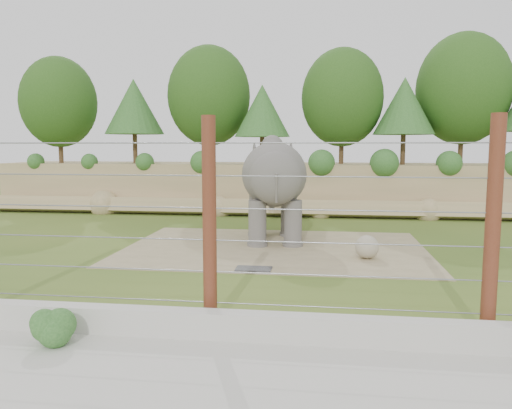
# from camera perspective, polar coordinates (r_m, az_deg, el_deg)

# --- Properties ---
(ground) EXTENTS (90.00, 90.00, 0.00)m
(ground) POSITION_cam_1_polar(r_m,az_deg,el_deg) (14.05, -1.10, -7.45)
(ground) COLOR #3A571D
(ground) RESTS_ON ground
(back_embankment) EXTENTS (30.00, 5.52, 8.77)m
(back_embankment) POSITION_cam_1_polar(r_m,az_deg,el_deg) (26.18, 4.43, 7.88)
(back_embankment) COLOR #928358
(back_embankment) RESTS_ON ground
(dirt_patch) EXTENTS (10.00, 7.00, 0.02)m
(dirt_patch) POSITION_cam_1_polar(r_m,az_deg,el_deg) (16.89, 2.14, -4.99)
(dirt_patch) COLOR #8C7D5A
(dirt_patch) RESTS_ON ground
(drain_grate) EXTENTS (1.00, 0.60, 0.03)m
(drain_grate) POSITION_cam_1_polar(r_m,az_deg,el_deg) (14.01, -0.26, -7.34)
(drain_grate) COLOR #262628
(drain_grate) RESTS_ON dirt_patch
(elephant) EXTENTS (2.59, 4.86, 3.75)m
(elephant) POSITION_cam_1_polar(r_m,az_deg,el_deg) (17.92, 2.09, 1.72)
(elephant) COLOR #5B5752
(elephant) RESTS_ON ground
(stone_ball) EXTENTS (0.72, 0.72, 0.72)m
(stone_ball) POSITION_cam_1_polar(r_m,az_deg,el_deg) (15.61, 12.56, -4.75)
(stone_ball) COLOR gray
(stone_ball) RESTS_ON dirt_patch
(retaining_wall) EXTENTS (26.00, 0.35, 0.50)m
(retaining_wall) POSITION_cam_1_polar(r_m,az_deg,el_deg) (9.28, -5.93, -13.46)
(retaining_wall) COLOR beige
(retaining_wall) RESTS_ON ground
(walkway) EXTENTS (26.00, 4.00, 0.01)m
(walkway) POSITION_cam_1_polar(r_m,az_deg,el_deg) (7.61, -9.66, -20.27)
(walkway) COLOR beige
(walkway) RESTS_ON ground
(barrier_fence) EXTENTS (20.26, 0.26, 4.00)m
(barrier_fence) POSITION_cam_1_polar(r_m,az_deg,el_deg) (9.31, -5.34, -2.24)
(barrier_fence) COLOR #5F2617
(barrier_fence) RESTS_ON ground
(walkway_shrub) EXTENTS (0.64, 0.64, 0.64)m
(walkway_shrub) POSITION_cam_1_polar(r_m,az_deg,el_deg) (9.45, -22.39, -13.05)
(walkway_shrub) COLOR #275622
(walkway_shrub) RESTS_ON walkway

